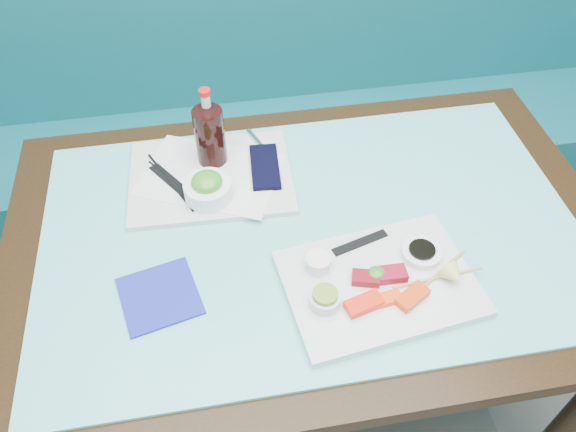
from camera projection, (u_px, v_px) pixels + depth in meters
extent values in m
cube|color=#0F5A63|center=(268.00, 171.00, 2.19)|extent=(3.00, 0.55, 0.45)
cube|color=#0F5A63|center=(256.00, 31.00, 1.98)|extent=(3.00, 0.12, 0.95)
cube|color=black|center=(311.00, 237.00, 1.30)|extent=(1.40, 0.90, 0.04)
cylinder|color=black|center=(90.00, 251.00, 1.76)|extent=(0.06, 0.06, 0.71)
cylinder|color=black|center=(466.00, 202.00, 1.90)|extent=(0.06, 0.06, 0.71)
cube|color=#61C3C2|center=(312.00, 230.00, 1.29)|extent=(1.22, 0.76, 0.01)
cube|color=silver|center=(379.00, 284.00, 1.17)|extent=(0.42, 0.32, 0.02)
cube|color=#FE210A|center=(364.00, 304.00, 1.11)|extent=(0.08, 0.06, 0.02)
cube|color=#FF440A|center=(387.00, 299.00, 1.12)|extent=(0.06, 0.04, 0.01)
cube|color=#E03A08|center=(412.00, 297.00, 1.12)|extent=(0.08, 0.07, 0.02)
cube|color=maroon|center=(366.00, 278.00, 1.15)|extent=(0.06, 0.05, 0.02)
cube|color=maroon|center=(391.00, 274.00, 1.16)|extent=(0.06, 0.04, 0.02)
ellipsoid|color=#237F1D|center=(377.00, 274.00, 1.16)|extent=(0.05, 0.05, 0.02)
cylinder|color=silver|center=(325.00, 300.00, 1.11)|extent=(0.08, 0.08, 0.03)
cylinder|color=olive|center=(325.00, 294.00, 1.10)|extent=(0.06, 0.06, 0.01)
cylinder|color=white|center=(318.00, 264.00, 1.17)|extent=(0.07, 0.07, 0.02)
cylinder|color=#FFE9D1|center=(318.00, 260.00, 1.16)|extent=(0.07, 0.07, 0.01)
cylinder|color=white|center=(421.00, 253.00, 1.20)|extent=(0.10, 0.10, 0.02)
cylinder|color=black|center=(422.00, 249.00, 1.19)|extent=(0.07, 0.07, 0.01)
cone|color=#F3E573|center=(454.00, 276.00, 1.14)|extent=(0.06, 0.05, 0.05)
cube|color=black|center=(360.00, 243.00, 1.23)|extent=(0.13, 0.06, 0.00)
cylinder|color=#A78D4F|center=(433.00, 278.00, 1.16)|extent=(0.18, 0.12, 0.01)
cylinder|color=tan|center=(438.00, 278.00, 1.16)|extent=(0.20, 0.02, 0.01)
cube|color=silver|center=(211.00, 177.00, 1.39)|extent=(0.41, 0.31, 0.01)
cube|color=white|center=(211.00, 175.00, 1.38)|extent=(0.39, 0.34, 0.00)
cylinder|color=white|center=(208.00, 190.00, 1.31)|extent=(0.14, 0.14, 0.05)
ellipsoid|color=#379021|center=(207.00, 181.00, 1.29)|extent=(0.08, 0.08, 0.04)
cylinder|color=black|center=(210.00, 137.00, 1.36)|extent=(0.08, 0.08, 0.15)
cube|color=black|center=(265.00, 167.00, 1.39)|extent=(0.08, 0.16, 0.01)
cylinder|color=silver|center=(257.00, 140.00, 1.46)|extent=(0.04, 0.09, 0.01)
cylinder|color=black|center=(170.00, 182.00, 1.36)|extent=(0.11, 0.22, 0.01)
cylinder|color=black|center=(174.00, 181.00, 1.36)|extent=(0.12, 0.17, 0.01)
cube|color=black|center=(172.00, 182.00, 1.36)|extent=(0.11, 0.15, 0.00)
cylinder|color=black|center=(210.00, 135.00, 1.39)|extent=(0.06, 0.06, 0.16)
cylinder|color=white|center=(206.00, 102.00, 1.31)|extent=(0.03, 0.03, 0.04)
cylinder|color=red|center=(205.00, 92.00, 1.29)|extent=(0.03, 0.03, 0.01)
cube|color=#1B2295|center=(159.00, 296.00, 1.16)|extent=(0.18, 0.18, 0.01)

